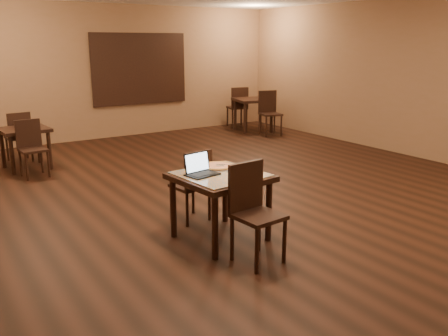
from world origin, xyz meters
TOP-DOWN VIEW (x-y plane):
  - ground at (0.00, 0.00)m, footprint 10.00×10.00m
  - wall_back at (0.00, 5.00)m, footprint 8.00×0.02m
  - wall_right at (4.00, 0.00)m, footprint 0.02×10.00m
  - mural at (0.50, 4.96)m, footprint 2.34×0.05m
  - tiled_table at (-1.32, -1.39)m, footprint 1.02×1.02m
  - chair_main_near at (-1.33, -2.01)m, footprint 0.47×0.47m
  - chair_main_far at (-1.31, -0.77)m, footprint 0.44×0.44m
  - laptop at (-1.52, -1.29)m, footprint 0.37×0.32m
  - plate at (-1.10, -1.57)m, footprint 0.28×0.28m
  - pizza_slice at (-1.10, -1.57)m, footprint 0.26×0.26m
  - pizza_pan at (-1.20, -1.15)m, footprint 0.40×0.40m
  - pizza_whole at (-1.20, -1.15)m, footprint 0.36×0.36m
  - spatula at (-1.18, -1.17)m, footprint 0.24×0.21m
  - napkin_roll at (-0.92, -1.53)m, footprint 0.05×0.18m
  - other_table_a at (3.00, 3.85)m, footprint 1.05×1.05m
  - other_table_a_chair_near at (3.02, 3.24)m, footprint 0.55×0.55m
  - other_table_a_chair_far at (2.98, 4.47)m, footprint 0.55×0.55m
  - other_table_b at (-2.52, 3.06)m, footprint 0.83×0.83m
  - other_table_b_chair_near at (-2.52, 2.52)m, footprint 0.44×0.44m
  - other_table_b_chair_far at (-2.51, 3.60)m, footprint 0.44×0.44m

SIDE VIEW (x-z plane):
  - ground at x=0.00m, z-range 0.00..0.00m
  - chair_main_far at x=-1.31m, z-range 0.06..0.97m
  - other_table_b_chair_near at x=-2.52m, z-range 0.06..0.99m
  - other_table_b_chair_far at x=-2.51m, z-range 0.06..0.99m
  - chair_main_near at x=-1.33m, z-range 0.06..1.07m
  - other_table_a_chair_near at x=3.02m, z-range 0.07..1.11m
  - other_table_a_chair_far at x=2.98m, z-range 0.07..1.11m
  - other_table_b at x=-2.52m, z-range 0.24..0.96m
  - tiled_table at x=-1.32m, z-range 0.28..1.04m
  - other_table_a at x=3.00m, z-range 0.27..1.08m
  - pizza_pan at x=-1.20m, z-range 0.76..0.77m
  - plate at x=-1.10m, z-range 0.76..0.78m
  - pizza_whole at x=-1.20m, z-range 0.77..0.79m
  - napkin_roll at x=-0.92m, z-range 0.76..0.80m
  - pizza_slice at x=-1.10m, z-range 0.77..0.80m
  - spatula at x=-1.18m, z-range 0.79..0.79m
  - laptop at x=-1.52m, z-range 0.71..0.94m
  - wall_back at x=0.00m, z-range 0.00..3.00m
  - wall_right at x=4.00m, z-range 0.00..3.00m
  - mural at x=0.50m, z-range 0.73..2.37m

